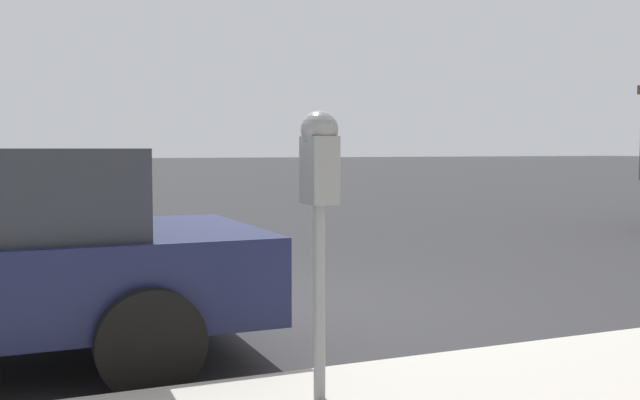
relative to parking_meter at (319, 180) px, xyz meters
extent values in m
plane|color=#2B2B2D|center=(2.70, -0.85, -1.28)|extent=(220.00, 220.00, 0.00)
cylinder|color=gray|center=(0.00, 0.00, -0.62)|extent=(0.06, 0.06, 1.00)
cube|color=gray|center=(0.00, 0.00, 0.05)|extent=(0.20, 0.14, 0.34)
sphere|color=gray|center=(0.00, 0.00, 0.25)|extent=(0.19, 0.19, 0.19)
cube|color=#19389E|center=(0.11, 0.00, 0.01)|extent=(0.01, 0.11, 0.12)
cube|color=black|center=(0.11, 0.00, 0.13)|extent=(0.01, 0.10, 0.08)
cylinder|color=black|center=(0.85, 0.71, -0.96)|extent=(0.22, 0.64, 0.64)
cylinder|color=black|center=(2.68, 0.70, -0.96)|extent=(0.22, 0.64, 0.64)
camera|label=1|loc=(-3.45, 1.46, 0.16)|focal=42.00mm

